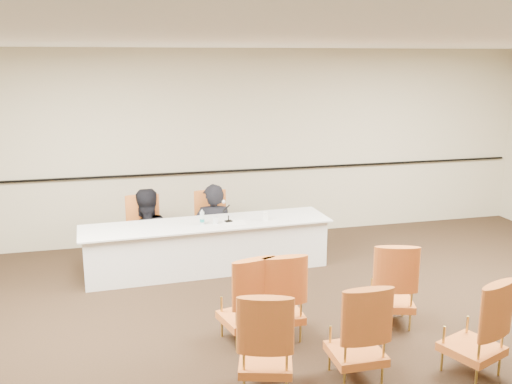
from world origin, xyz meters
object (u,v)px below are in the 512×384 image
panelist_second (145,244)px  coffee_cup (265,216)px  aud_chair_back_mid (357,330)px  microphone (228,212)px  panelist_main (214,238)px  water_bottle (202,217)px  panel_table (207,246)px  panelist_main_chair (213,225)px  drinking_glass (215,220)px  panelist_second_chair (145,231)px  aud_chair_front_left (245,298)px  aud_chair_front_right (392,283)px  aud_chair_back_right (474,326)px  aud_chair_front_mid (279,294)px  aud_chair_back_left (266,339)px

panelist_second → coffee_cup: (1.60, -0.57, 0.46)m
aud_chair_back_mid → microphone: bearing=101.0°
coffee_cup → aud_chair_back_mid: size_ratio=0.13×
panelist_main → water_bottle: 0.82m
panel_table → microphone: bearing=-8.6°
panelist_main_chair → aud_chair_back_mid: same height
panelist_main → drinking_glass: 0.76m
panelist_main → panelist_second_chair: size_ratio=1.72×
panelist_main_chair → panelist_second: 1.01m
microphone → aud_chair_front_left: microphone is taller
aud_chair_front_right → aud_chair_front_left: bearing=-163.6°
drinking_glass → panelist_main: bearing=82.7°
water_bottle → aud_chair_front_left: (0.11, -2.02, -0.30)m
panel_table → water_bottle: (-0.07, -0.07, 0.44)m
drinking_glass → aud_chair_front_right: 2.57m
panelist_main_chair → aud_chair_back_right: same height
drinking_glass → aud_chair_back_right: aud_chair_back_right is taller
aud_chair_back_mid → panelist_main_chair: bearing=101.2°
coffee_cup → aud_chair_back_right: 3.34m
coffee_cup → panel_table: bearing=174.0°
aud_chair_front_left → coffee_cup: bearing=55.8°
panel_table → coffee_cup: bearing=-8.5°
water_bottle → microphone: bearing=5.7°
panelist_main → coffee_cup: 0.98m
aud_chair_front_mid → aud_chair_front_right: bearing=-0.3°
panelist_main → panelist_second_chair: panelist_main is taller
aud_chair_back_right → drinking_glass: bearing=98.4°
panelist_main_chair → aud_chair_front_mid: size_ratio=1.00×
aud_chair_front_mid → aud_chair_front_right: same height
coffee_cup → aud_chair_back_right: size_ratio=0.13×
coffee_cup → aud_chair_front_mid: bearing=-101.2°
aud_chair_front_mid → aud_chair_front_right: (1.27, -0.01, 0.00)m
panel_table → aud_chair_front_mid: size_ratio=3.55×
panelist_main → aud_chair_front_right: 3.03m
panelist_second → aud_chair_back_right: bearing=104.9°
microphone → drinking_glass: bearing=-179.5°
aud_chair_front_right → aud_chair_back_left: 1.88m
panelist_main_chair → aud_chair_back_right: 4.13m
water_bottle → drinking_glass: (0.18, -0.01, -0.05)m
panelist_main_chair → panelist_second_chair: bearing=-180.0°
panelist_second → aud_chair_front_left: (0.84, -2.57, 0.20)m
panel_table → aud_chair_back_left: size_ratio=3.55×
panelist_second_chair → panelist_second: bearing=0.0°
panelist_second → microphone: 1.33m
aud_chair_front_mid → aud_chair_back_mid: (0.45, -0.95, 0.00)m
panelist_second_chair → aud_chair_front_mid: 2.84m
panel_table → aud_chair_front_left: aud_chair_front_left is taller
microphone → aud_chair_front_mid: microphone is taller
panelist_second_chair → aud_chair_front_right: (2.48, -2.58, 0.00)m
panelist_second → aud_chair_back_right: size_ratio=1.70×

